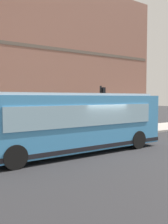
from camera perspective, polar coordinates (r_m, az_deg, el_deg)
The scene contains 9 objects.
ground at distance 13.40m, azimuth 2.78°, elevation -8.93°, with size 120.00×120.00×0.00m, color #262628.
sidewalk_curb at distance 17.14m, azimuth -6.46°, elevation -5.98°, with size 3.83×40.00×0.15m, color #9E9991.
building_corner at distance 22.17m, azimuth -13.47°, elevation 11.24°, with size 7.31×22.33×11.86m.
city_bus_nearside at distance 12.78m, azimuth -2.07°, elevation -2.47°, with size 2.65×10.06×3.07m.
traffic_light_near_corner at distance 17.39m, azimuth 4.19°, elevation 2.52°, with size 0.32×0.49×3.50m.
fire_hydrant at distance 20.04m, azimuth 2.42°, elevation -3.33°, with size 0.35×0.35×0.74m.
pedestrian_near_hydrant at distance 17.53m, azimuth -9.20°, elevation -2.51°, with size 0.32×0.32×1.61m.
pedestrian_near_building_entrance at distance 21.23m, azimuth 5.79°, elevation -1.43°, with size 0.32×0.32×1.62m.
newspaper_vending_box at distance 19.21m, azimuth 7.13°, elevation -3.37°, with size 0.44×0.42×0.90m.
Camera 1 is at (-10.41, 7.95, 2.86)m, focal length 39.80 mm.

